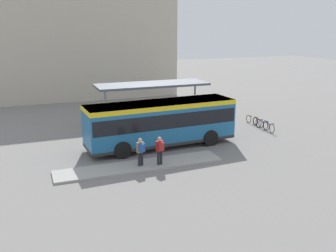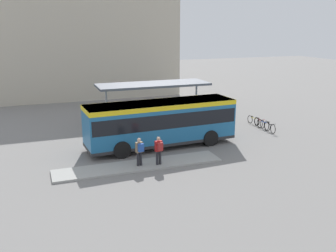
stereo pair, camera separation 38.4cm
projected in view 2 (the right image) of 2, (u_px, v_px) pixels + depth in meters
name	position (u px, v px, depth m)	size (l,w,h in m)	color
ground_plane	(161.00, 146.00, 25.44)	(120.00, 120.00, 0.00)	slate
curb_island	(139.00, 166.00, 21.77)	(9.83, 1.80, 0.12)	#9E9E99
city_bus	(161.00, 121.00, 24.98)	(10.19, 3.17, 3.06)	#1E6093
pedestrian_waiting	(140.00, 150.00, 21.34)	(0.44, 0.49, 1.66)	#232328
pedestrian_companion	(159.00, 149.00, 21.50)	(0.43, 0.46, 1.68)	#232328
bicycle_black	(270.00, 127.00, 28.75)	(0.48, 1.76, 0.76)	black
bicycle_blue	(263.00, 125.00, 29.47)	(0.48, 1.68, 0.73)	black
bicycle_red	(259.00, 122.00, 30.25)	(0.48, 1.61, 0.70)	black
bicycle_yellow	(253.00, 120.00, 30.95)	(0.48, 1.55, 0.67)	black
station_shelter	(153.00, 85.00, 30.67)	(9.19, 3.11, 3.34)	#4C515B
station_building	(78.00, 43.00, 44.88)	(21.06, 13.00, 11.80)	#BCB29E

